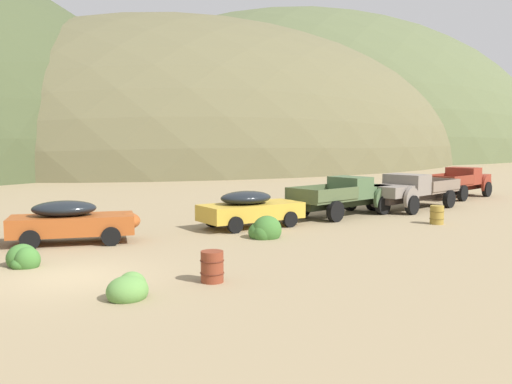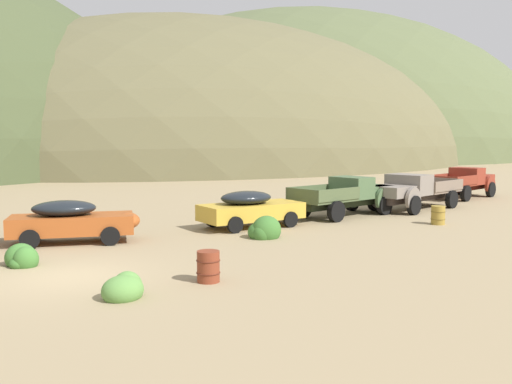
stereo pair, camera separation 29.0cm
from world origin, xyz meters
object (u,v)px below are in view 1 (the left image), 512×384
Objects in this scene: car_oxide_orange at (76,221)px; oil_drum_foreground at (437,215)px; car_faded_yellow at (254,208)px; truck_primer_gray at (407,191)px; truck_rust_red at (463,182)px; truck_weathered_green at (349,195)px; oil_drum_spare at (212,267)px.

car_oxide_orange is 15.24m from oil_drum_foreground.
car_faded_yellow is 0.72× the size of truck_primer_gray.
truck_rust_red reaches higher than car_oxide_orange.
car_faded_yellow is 17.83m from truck_rust_red.
car_faded_yellow is 5.95m from truck_weathered_green.
oil_drum_foreground is at bearing 13.00° from oil_drum_spare.
oil_drum_spare is at bearing -155.89° from truck_weathered_green.
car_faded_yellow is 8.15m from oil_drum_foreground.
truck_weathered_green is at bearing 105.20° from oil_drum_foreground.
car_faded_yellow is 5.63× the size of oil_drum_spare.
truck_primer_gray is at bearing -174.84° from truck_rust_red.
truck_primer_gray is 8.15m from truck_rust_red.
truck_primer_gray reaches higher than oil_drum_foreground.
truck_weathered_green is at bearing 18.84° from car_oxide_orange.
truck_weathered_green is at bearing 178.57° from truck_rust_red.
oil_drum_foreground is (7.11, -3.97, -0.40)m from car_faded_yellow.
truck_primer_gray is 7.82× the size of oil_drum_spare.
oil_drum_spare is at bearing -60.65° from car_oxide_orange.
truck_rust_red is 7.14× the size of oil_drum_spare.
truck_primer_gray reaches higher than car_faded_yellow.
truck_weathered_green is 1.02× the size of truck_rust_red.
truck_rust_red is (11.75, 1.93, -0.00)m from truck_weathered_green.
truck_weathered_green reaches higher than oil_drum_foreground.
car_oxide_orange is 1.03× the size of car_faded_yellow.
truck_primer_gray is 1.10× the size of truck_rust_red.
truck_primer_gray is at bearing -11.80° from truck_weathered_green.
car_faded_yellow is 0.79× the size of truck_rust_red.
truck_primer_gray is (9.84, 0.06, 0.18)m from car_faded_yellow.
truck_weathered_green is at bearing 31.45° from oil_drum_spare.
car_oxide_orange is at bearing 173.10° from truck_rust_red.
truck_rust_red is at bearing 21.37° from oil_drum_spare.
car_oxide_orange is 17.28m from truck_primer_gray.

